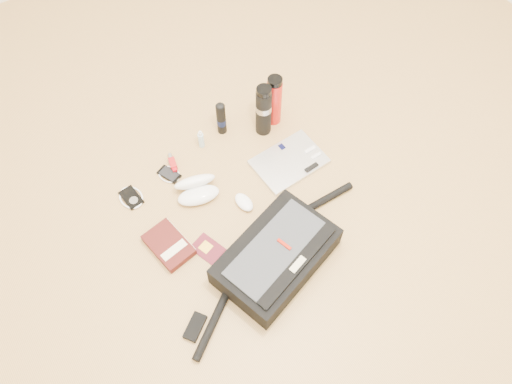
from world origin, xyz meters
The scene contains 14 objects.
ground centered at (0.00, 0.00, 0.00)m, with size 4.00×4.00×0.00m, color #B5894B.
messenger_bag centered at (-0.06, -0.21, 0.06)m, with size 0.96×0.42×0.14m.
laptop centered at (0.28, 0.16, 0.01)m, with size 0.32×0.23×0.03m.
book centered at (-0.38, 0.10, 0.02)m, with size 0.16×0.22×0.04m.
passport centered at (-0.26, 0.00, 0.00)m, with size 0.13×0.15×0.01m.
mouse centered at (-0.01, 0.10, 0.02)m, with size 0.07×0.11×0.03m.
sunglasses_case centered at (-0.16, 0.26, 0.04)m, with size 0.22×0.20×0.11m.
ipod centered at (-0.41, 0.40, 0.01)m, with size 0.11×0.12×0.01m.
phone centered at (-0.21, 0.41, 0.01)m, with size 0.11×0.12×0.01m.
inhaler centered at (-0.17, 0.45, 0.01)m, with size 0.04×0.10×0.03m.
spray_bottle centered at (-0.01, 0.47, 0.05)m, with size 0.03×0.03×0.11m.
aerosol_can centered at (0.12, 0.50, 0.09)m, with size 0.06×0.06×0.19m.
thermos_black centered at (0.29, 0.39, 0.14)m, with size 0.08×0.08×0.28m.
thermos_red centered at (0.36, 0.42, 0.14)m, with size 0.08×0.08×0.28m.
Camera 1 is at (-0.57, -0.84, 1.89)m, focal length 35.00 mm.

